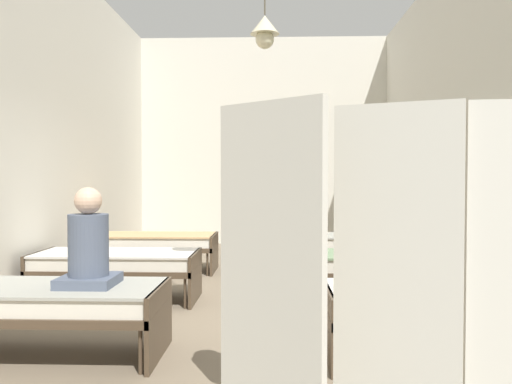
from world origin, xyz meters
TOP-DOWN VIEW (x-y plane):
  - ground_plane at (0.00, 0.00)m, footprint 5.91×11.06m
  - room_shell at (0.00, 1.17)m, footprint 5.71×10.66m
  - bed_left_row_0 at (-1.61, -1.90)m, footprint 1.90×0.84m
  - bed_right_row_0 at (1.61, -1.90)m, footprint 1.90×0.84m
  - bed_left_row_1 at (-1.61, 0.00)m, footprint 1.90×0.84m
  - bed_right_row_1 at (1.61, 0.00)m, footprint 1.90×0.84m
  - bed_left_row_2 at (-1.61, 1.90)m, footprint 1.90×0.84m
  - bed_right_row_2 at (1.61, 1.90)m, footprint 1.90×0.84m
  - nurse_near_aisle at (0.15, -2.76)m, footprint 0.52×0.52m
  - patient_seated_primary at (1.26, -1.99)m, footprint 0.44×0.44m
  - patient_seated_secondary at (-1.26, -1.88)m, footprint 0.44×0.44m
  - potted_plant at (0.26, 2.83)m, footprint 0.53×0.53m
  - privacy_screen at (0.66, -4.30)m, footprint 1.22×0.29m

SIDE VIEW (x-z plane):
  - ground_plane at x=0.00m, z-range -0.10..0.00m
  - bed_left_row_0 at x=-1.61m, z-range 0.15..0.73m
  - bed_right_row_0 at x=1.61m, z-range 0.15..0.73m
  - bed_left_row_1 at x=-1.61m, z-range 0.15..0.73m
  - bed_right_row_1 at x=1.61m, z-range 0.15..0.73m
  - bed_left_row_2 at x=-1.61m, z-range 0.15..0.73m
  - bed_right_row_2 at x=1.61m, z-range 0.15..0.73m
  - nurse_near_aisle at x=0.15m, z-range -0.21..1.27m
  - privacy_screen at x=0.66m, z-range 0.00..1.70m
  - patient_seated_primary at x=1.26m, z-range 0.47..1.27m
  - patient_seated_secondary at x=-1.26m, z-range 0.47..1.27m
  - potted_plant at x=0.26m, z-range 0.16..1.59m
  - room_shell at x=0.00m, z-range 0.00..4.48m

